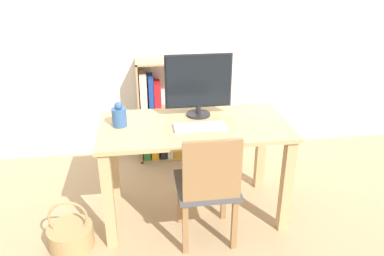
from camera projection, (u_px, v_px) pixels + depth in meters
name	position (u px, v px, depth m)	size (l,w,h in m)	color
ground_plane	(194.00, 211.00, 2.90)	(10.00, 10.00, 0.00)	tan
wall_back	(176.00, 18.00, 3.39)	(8.00, 0.05, 2.60)	white
desk	(194.00, 142.00, 2.66)	(1.31, 0.68, 0.74)	tan
monitor	(198.00, 83.00, 2.65)	(0.48, 0.18, 0.45)	#232326
keyboard	(200.00, 127.00, 2.54)	(0.36, 0.15, 0.02)	#B2B2B7
vase	(119.00, 116.00, 2.54)	(0.10, 0.10, 0.17)	#33598C
chair	(208.00, 185.00, 2.42)	(0.40, 0.40, 0.82)	#4C4C51
bookshelf	(166.00, 119.00, 3.58)	(0.80, 0.28, 0.96)	tan
basket	(71.00, 235.00, 2.51)	(0.30, 0.30, 0.36)	tan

